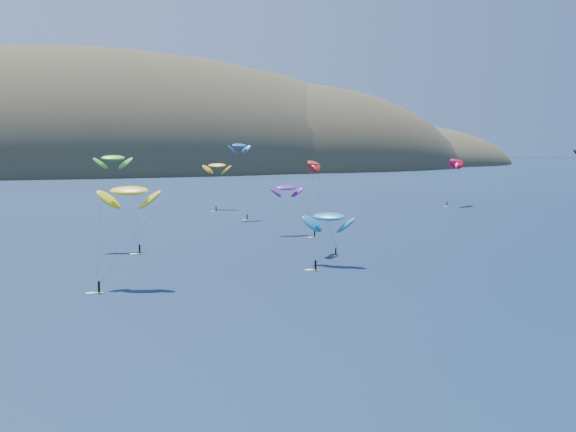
{
  "coord_description": "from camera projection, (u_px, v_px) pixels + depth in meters",
  "views": [
    {
      "loc": [
        -44.13,
        -72.31,
        25.22
      ],
      "look_at": [
        13.45,
        80.0,
        9.0
      ],
      "focal_mm": 50.0,
      "sensor_mm": 36.0,
      "label": 1
    }
  ],
  "objects": [
    {
      "name": "ground",
      "position": [
        435.0,
        374.0,
        85.34
      ],
      "size": [
        2800.0,
        2800.0,
        0.0
      ],
      "primitive_type": "plane",
      "color": "black",
      "rests_on": "ground"
    },
    {
      "name": "kitesurfer_5",
      "position": [
        329.0,
        217.0,
        157.93
      ],
      "size": [
        11.57,
        12.4,
        12.31
      ],
      "rotation": [
        0.0,
        0.0,
        -0.77
      ],
      "color": "#C8CE16",
      "rests_on": "ground"
    },
    {
      "name": "kitesurfer_4",
      "position": [
        239.0,
        146.0,
        245.03
      ],
      "size": [
        8.19,
        8.2,
        24.58
      ],
      "rotation": [
        0.0,
        0.0,
        0.26
      ],
      "color": "#C8CE16",
      "rests_on": "ground"
    },
    {
      "name": "kitesurfer_8",
      "position": [
        455.0,
        161.0,
        292.89
      ],
      "size": [
        11.78,
        9.83,
        19.18
      ],
      "rotation": [
        0.0,
        0.0,
        0.62
      ],
      "color": "#C8CE16",
      "rests_on": "ground"
    },
    {
      "name": "kitesurfer_9",
      "position": [
        313.0,
        163.0,
        174.87
      ],
      "size": [
        7.32,
        12.71,
        21.52
      ],
      "rotation": [
        0.0,
        0.0,
        0.96
      ],
      "color": "#C8CE16",
      "rests_on": "ground"
    },
    {
      "name": "kitesurfer_6",
      "position": [
        286.0,
        188.0,
        206.67
      ],
      "size": [
        9.08,
        11.82,
        14.3
      ],
      "rotation": [
        0.0,
        0.0,
        -0.1
      ],
      "color": "#C8CE16",
      "rests_on": "ground"
    },
    {
      "name": "kitesurfer_11",
      "position": [
        217.0,
        165.0,
        279.44
      ],
      "size": [
        10.65,
        15.52,
        17.86
      ],
      "rotation": [
        0.0,
        0.0,
        -0.6
      ],
      "color": "#C8CE16",
      "rests_on": "ground"
    },
    {
      "name": "kitesurfer_2",
      "position": [
        129.0,
        191.0,
        135.57
      ],
      "size": [
        12.6,
        11.02,
        18.9
      ],
      "rotation": [
        0.0,
        0.0,
        -0.41
      ],
      "color": "#C8CE16",
      "rests_on": "ground"
    },
    {
      "name": "kitesurfer_3",
      "position": [
        113.0,
        158.0,
        179.19
      ],
      "size": [
        8.74,
        13.43,
        22.69
      ],
      "rotation": [
        0.0,
        0.0,
        -0.14
      ],
      "color": "#C8CE16",
      "rests_on": "ground"
    },
    {
      "name": "island",
      "position": [
        100.0,
        183.0,
        623.7
      ],
      "size": [
        730.0,
        300.0,
        210.0
      ],
      "color": "#3D3526",
      "rests_on": "ground"
    }
  ]
}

